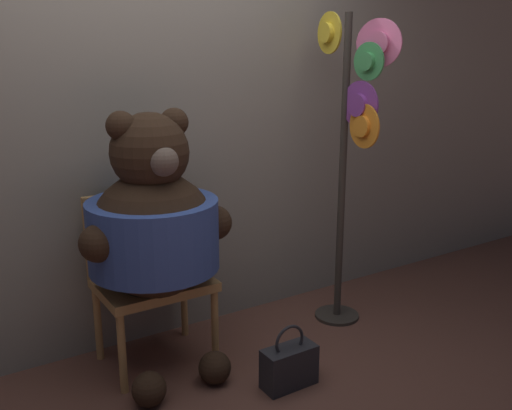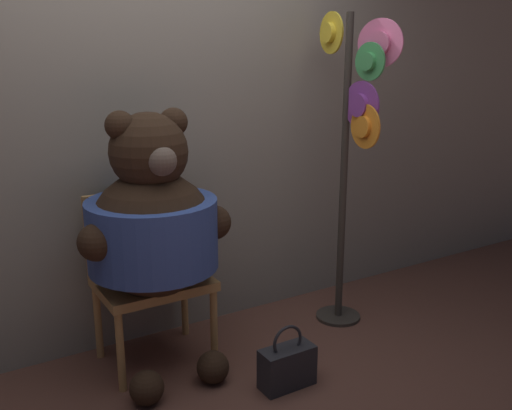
{
  "view_description": "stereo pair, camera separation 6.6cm",
  "coord_description": "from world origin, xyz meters",
  "px_view_note": "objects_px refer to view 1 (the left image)",
  "views": [
    {
      "loc": [
        -1.17,
        -2.45,
        1.65
      ],
      "look_at": [
        0.47,
        0.13,
        0.83
      ],
      "focal_mm": 40.0,
      "sensor_mm": 36.0,
      "label": 1
    },
    {
      "loc": [
        -1.11,
        -2.48,
        1.65
      ],
      "look_at": [
        0.47,
        0.13,
        0.83
      ],
      "focal_mm": 40.0,
      "sensor_mm": 36.0,
      "label": 2
    }
  ],
  "objects_px": {
    "chair": "(148,268)",
    "hat_display_rack": "(352,132)",
    "handbag_on_ground": "(289,365)",
    "teddy_bear": "(154,226)"
  },
  "relations": [
    {
      "from": "chair",
      "to": "hat_display_rack",
      "type": "relative_size",
      "value": 0.49
    },
    {
      "from": "teddy_bear",
      "to": "handbag_on_ground",
      "type": "xyz_separation_m",
      "value": [
        0.48,
        -0.51,
        -0.68
      ]
    },
    {
      "from": "handbag_on_ground",
      "to": "teddy_bear",
      "type": "bearing_deg",
      "value": 133.35
    },
    {
      "from": "hat_display_rack",
      "to": "handbag_on_ground",
      "type": "xyz_separation_m",
      "value": [
        -0.73,
        -0.42,
        -1.09
      ]
    },
    {
      "from": "teddy_bear",
      "to": "handbag_on_ground",
      "type": "bearing_deg",
      "value": -46.65
    },
    {
      "from": "teddy_bear",
      "to": "hat_display_rack",
      "type": "xyz_separation_m",
      "value": [
        1.22,
        -0.1,
        0.4
      ]
    },
    {
      "from": "teddy_bear",
      "to": "hat_display_rack",
      "type": "bearing_deg",
      "value": -4.57
    },
    {
      "from": "teddy_bear",
      "to": "hat_display_rack",
      "type": "distance_m",
      "value": 1.28
    },
    {
      "from": "hat_display_rack",
      "to": "handbag_on_ground",
      "type": "bearing_deg",
      "value": -150.39
    },
    {
      "from": "chair",
      "to": "hat_display_rack",
      "type": "bearing_deg",
      "value": -11.67
    }
  ]
}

